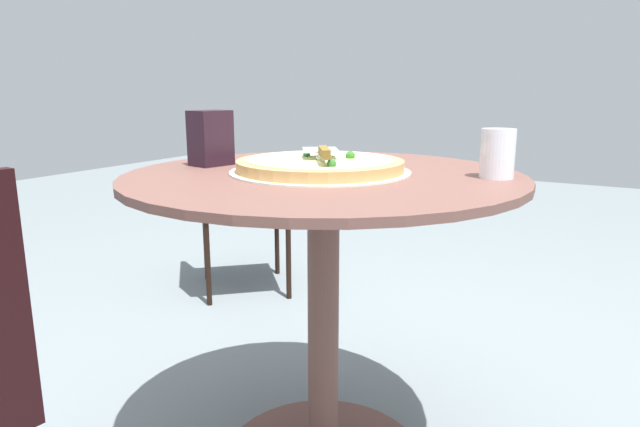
# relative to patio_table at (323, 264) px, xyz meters

# --- Properties ---
(patio_table) EXTENTS (0.92, 0.92, 0.76)m
(patio_table) POSITION_rel_patio_table_xyz_m (0.00, 0.00, 0.00)
(patio_table) COLOR brown
(patio_table) RESTS_ON ground
(pizza_on_tray) EXTENTS (0.42, 0.42, 0.05)m
(pizza_on_tray) POSITION_rel_patio_table_xyz_m (-0.01, -0.01, 0.24)
(pizza_on_tray) COLOR silver
(pizza_on_tray) RESTS_ON patio_table
(pizza_server) EXTENTS (0.20, 0.16, 0.02)m
(pizza_server) POSITION_rel_patio_table_xyz_m (0.03, 0.01, 0.28)
(pizza_server) COLOR silver
(pizza_server) RESTS_ON pizza_on_tray
(drinking_cup) EXTENTS (0.07, 0.07, 0.11)m
(drinking_cup) POSITION_rel_patio_table_xyz_m (-0.12, 0.36, 0.27)
(drinking_cup) COLOR silver
(drinking_cup) RESTS_ON patio_table
(napkin_dispenser) EXTENTS (0.11, 0.09, 0.14)m
(napkin_dispenser) POSITION_rel_patio_table_xyz_m (0.02, -0.31, 0.29)
(napkin_dispenser) COLOR black
(napkin_dispenser) RESTS_ON patio_table
(patio_chair_near) EXTENTS (0.59, 0.59, 0.84)m
(patio_chair_near) POSITION_rel_patio_table_xyz_m (-0.89, -1.01, -0.05)
(patio_chair_near) COLOR black
(patio_chair_near) RESTS_ON ground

